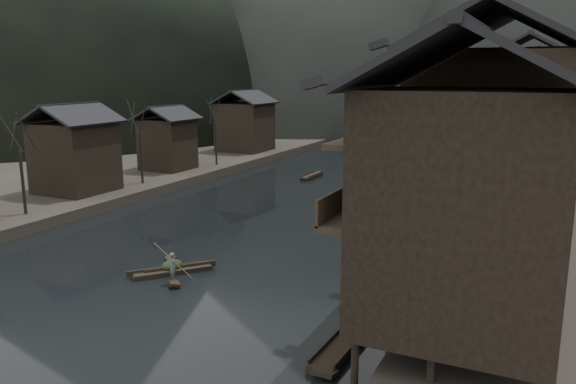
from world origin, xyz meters
The scene contains 12 objects.
water centered at (0.00, 0.00, 0.00)m, with size 300.00×300.00×0.00m, color black.
left_bank centered at (-35.00, 40.00, 0.60)m, with size 40.00×200.00×1.20m, color #2D2823.
stilt_houses centered at (17.28, 19.16, 9.09)m, with size 9.00×67.60×15.80m.
left_houses centered at (-20.50, 20.12, 5.66)m, with size 8.10×53.20×8.73m.
bare_trees centered at (-17.00, 10.26, 6.55)m, with size 3.68×41.62×7.36m.
moored_sampans centered at (11.86, 17.70, 0.20)m, with size 2.80×55.14×0.47m.
midriver_boats centered at (0.64, 47.79, 0.20)m, with size 12.53×34.24×0.44m.
stone_bridge centered at (0.00, 72.00, 5.11)m, with size 40.00×6.00×9.00m.
hero_sampan centered at (-0.27, -2.22, 0.20)m, with size 4.00×4.56×0.44m.
cargo_heap centered at (-0.42, -2.04, 0.78)m, with size 1.14×1.50×0.69m, color black.
boatman centered at (0.89, -3.62, 1.29)m, with size 0.62×0.41×1.71m, color #59595B.
bamboo_pole centered at (1.09, -3.62, 3.67)m, with size 0.06×0.06×4.07m, color #8C7A51.
Camera 1 is at (20.12, -28.45, 11.98)m, focal length 35.00 mm.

